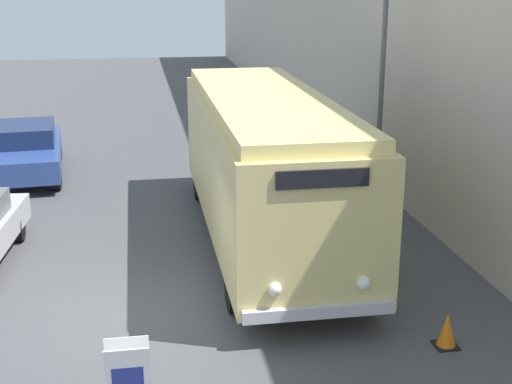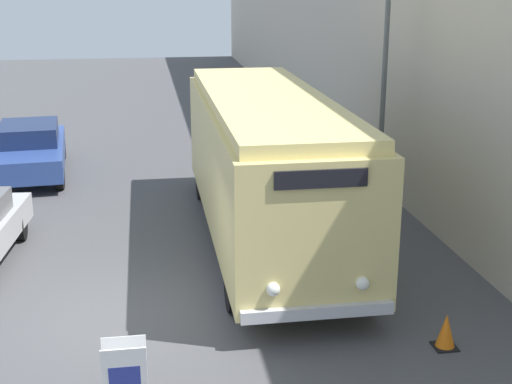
% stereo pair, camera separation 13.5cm
% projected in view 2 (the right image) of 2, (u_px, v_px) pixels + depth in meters
% --- Properties ---
extents(ground_plane, '(80.00, 80.00, 0.00)m').
position_uv_depth(ground_plane, '(114.00, 321.00, 12.07)').
color(ground_plane, '#4C4C4F').
extents(building_wall_right, '(0.30, 60.00, 8.42)m').
position_uv_depth(building_wall_right, '(359.00, 23.00, 21.35)').
color(building_wall_right, beige).
rests_on(building_wall_right, ground_plane).
extents(vintage_bus, '(2.58, 9.47, 3.22)m').
position_uv_depth(vintage_bus, '(267.00, 161.00, 15.19)').
color(vintage_bus, black).
rests_on(vintage_bus, ground_plane).
extents(sign_board, '(0.60, 0.36, 0.97)m').
position_uv_depth(sign_board, '(125.00, 376.00, 9.55)').
color(sign_board, gray).
rests_on(sign_board, ground_plane).
extents(streetlamp, '(0.36, 0.36, 6.38)m').
position_uv_depth(streetlamp, '(386.00, 42.00, 16.21)').
color(streetlamp, '#595E60').
rests_on(streetlamp, ground_plane).
extents(parked_car_mid, '(2.28, 4.92, 1.50)m').
position_uv_depth(parked_car_mid, '(30.00, 149.00, 20.61)').
color(parked_car_mid, black).
rests_on(parked_car_mid, ground_plane).
extents(traffic_cone, '(0.36, 0.36, 0.57)m').
position_uv_depth(traffic_cone, '(446.00, 331.00, 11.13)').
color(traffic_cone, black).
rests_on(traffic_cone, ground_plane).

